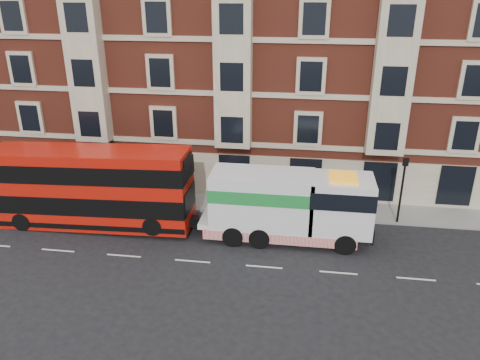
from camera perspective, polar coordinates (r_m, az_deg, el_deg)
name	(u,v)px	position (r m, az deg, el deg)	size (l,w,h in m)	color
ground	(193,261)	(26.56, -5.81, -9.82)	(120.00, 120.00, 0.00)	black
sidewalk	(218,203)	(32.93, -2.76, -2.77)	(90.00, 3.00, 0.15)	slate
victorian_terrace	(240,44)	(37.27, -0.03, 16.30)	(45.00, 12.00, 20.40)	maroon
lamp_post_west	(126,171)	(32.39, -13.77, 1.13)	(0.35, 0.15, 4.35)	black
lamp_post_east	(402,186)	(30.80, 19.17, -0.65)	(0.35, 0.15, 4.35)	black
double_decker_bus	(91,186)	(30.39, -17.71, -0.76)	(12.52, 2.87, 5.07)	red
tow_truck	(286,205)	(27.71, 5.60, -3.10)	(10.03, 2.96, 4.18)	silver
box_van	(24,201)	(33.70, -24.85, -2.32)	(4.76, 2.34, 2.39)	silver
pedestrian	(125,183)	(34.73, -13.82, -0.37)	(0.62, 0.41, 1.70)	black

